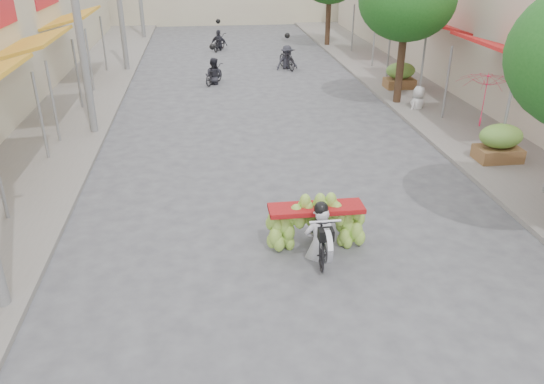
{
  "coord_description": "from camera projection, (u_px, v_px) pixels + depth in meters",
  "views": [
    {
      "loc": [
        -1.79,
        -4.84,
        5.74
      ],
      "look_at": [
        -0.56,
        4.73,
        1.1
      ],
      "focal_mm": 35.0,
      "sensor_mm": 36.0,
      "label": 1
    }
  ],
  "objects": [
    {
      "name": "sidewalk_left",
      "position": [
        64.0,
        108.0,
        19.6
      ],
      "size": [
        4.0,
        60.0,
        0.12
      ],
      "primitive_type": "cube",
      "color": "slate",
      "rests_on": "ground"
    },
    {
      "name": "sidewalk_right",
      "position": [
        426.0,
        95.0,
        21.2
      ],
      "size": [
        4.0,
        60.0,
        0.12
      ],
      "primitive_type": "cube",
      "color": "slate",
      "rests_on": "ground"
    },
    {
      "name": "utility_pole_mid",
      "position": [
        75.0,
        3.0,
        15.38
      ],
      "size": [
        0.6,
        0.24,
        8.0
      ],
      "color": "slate",
      "rests_on": "ground"
    },
    {
      "name": "street_tree_mid",
      "position": [
        407.0,
        0.0,
        18.51
      ],
      "size": [
        3.4,
        3.4,
        5.25
      ],
      "color": "#3A2719",
      "rests_on": "ground"
    },
    {
      "name": "produce_crate_mid",
      "position": [
        500.0,
        140.0,
        14.57
      ],
      "size": [
        1.2,
        0.88,
        1.16
      ],
      "color": "brown",
      "rests_on": "ground"
    },
    {
      "name": "produce_crate_far",
      "position": [
        400.0,
        73.0,
        21.72
      ],
      "size": [
        1.2,
        0.88,
        1.16
      ],
      "color": "brown",
      "rests_on": "ground"
    },
    {
      "name": "banana_motorbike",
      "position": [
        318.0,
        222.0,
        10.42
      ],
      "size": [
        2.2,
        1.88,
        2.07
      ],
      "color": "black",
      "rests_on": "ground"
    },
    {
      "name": "market_umbrella",
      "position": [
        490.0,
        73.0,
        14.6
      ],
      "size": [
        1.78,
        1.78,
        1.56
      ],
      "rotation": [
        0.0,
        0.0,
        0.04
      ],
      "color": "red",
      "rests_on": "ground"
    },
    {
      "name": "pedestrian",
      "position": [
        420.0,
        86.0,
        19.01
      ],
      "size": [
        0.93,
        0.81,
        1.62
      ],
      "rotation": [
        0.0,
        0.0,
        3.67
      ],
      "color": "silver",
      "rests_on": "ground"
    },
    {
      "name": "bg_motorbike_a",
      "position": [
        213.0,
        66.0,
        22.72
      ],
      "size": [
        1.13,
        1.54,
        1.95
      ],
      "color": "black",
      "rests_on": "ground"
    },
    {
      "name": "bg_motorbike_b",
      "position": [
        287.0,
        52.0,
        25.24
      ],
      "size": [
        1.16,
        1.83,
        1.95
      ],
      "color": "black",
      "rests_on": "ground"
    },
    {
      "name": "bg_motorbike_c",
      "position": [
        219.0,
        36.0,
        29.49
      ],
      "size": [
        1.13,
        1.7,
        1.95
      ],
      "color": "black",
      "rests_on": "ground"
    }
  ]
}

